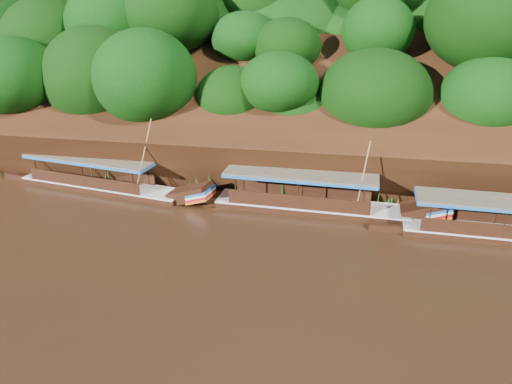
% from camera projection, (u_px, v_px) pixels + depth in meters
% --- Properties ---
extents(ground, '(160.00, 160.00, 0.00)m').
position_uv_depth(ground, '(253.00, 274.00, 24.21)').
color(ground, black).
rests_on(ground, ground).
extents(riverbank, '(120.00, 30.06, 19.40)m').
position_uv_depth(riverbank, '(302.00, 121.00, 44.11)').
color(riverbank, black).
rests_on(riverbank, ground).
extents(boat_1, '(14.16, 2.89, 5.45)m').
position_uv_depth(boat_1, '(323.00, 203.00, 30.75)').
color(boat_1, black).
rests_on(boat_1, ground).
extents(boat_2, '(14.34, 4.15, 5.72)m').
position_uv_depth(boat_2, '(111.00, 184.00, 33.88)').
color(boat_2, black).
rests_on(boat_2, ground).
extents(reeds, '(50.17, 2.47, 2.20)m').
position_uv_depth(reeds, '(243.00, 183.00, 32.92)').
color(reeds, '#265B16').
rests_on(reeds, ground).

